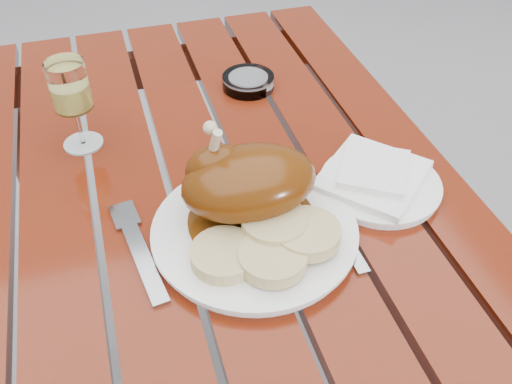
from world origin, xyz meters
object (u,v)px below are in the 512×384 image
table (218,330)px  dinner_plate (255,232)px  side_plate (380,185)px  wine_glass (74,106)px  ashtray (248,82)px

table → dinner_plate: bearing=-70.4°
table → side_plate: bearing=-15.9°
wine_glass → ashtray: bearing=16.7°
wine_glass → ashtray: 0.35m
side_plate → ashtray: ashtray is taller
table → side_plate: size_ratio=6.35×
dinner_plate → ashtray: 0.41m
dinner_plate → wine_glass: 0.38m
dinner_plate → side_plate: size_ratio=1.56×
side_plate → dinner_plate: bearing=-168.8°
table → ashtray: size_ratio=11.83×
side_plate → wine_glass: bearing=150.0°
table → wine_glass: (-0.18, 0.18, 0.45)m
dinner_plate → ashtray: bearing=75.2°
dinner_plate → side_plate: bearing=11.2°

